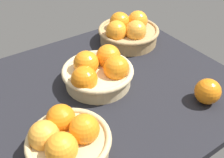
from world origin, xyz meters
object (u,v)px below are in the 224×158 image
at_px(basket_center, 98,72).
at_px(loose_orange_front_gap, 208,91).
at_px(basket_near_left, 67,140).
at_px(basket_far_right, 128,32).

xyz_separation_m(basket_center, loose_orange_front_gap, (0.22, -0.25, -0.01)).
relative_size(basket_near_left, basket_center, 0.88).
xyz_separation_m(basket_far_right, loose_orange_front_gap, (-0.02, -0.42, -0.01)).
height_order(basket_center, loose_orange_front_gap, basket_center).
bearing_deg(basket_near_left, basket_center, 42.73).
distance_m(basket_near_left, loose_orange_front_gap, 0.43).
xyz_separation_m(basket_near_left, basket_center, (0.20, 0.19, 0.00)).
xyz_separation_m(basket_near_left, loose_orange_front_gap, (0.43, -0.07, -0.01)).
bearing_deg(basket_far_right, loose_orange_front_gap, -92.76).
xyz_separation_m(basket_far_right, basket_center, (-0.24, -0.16, -0.00)).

